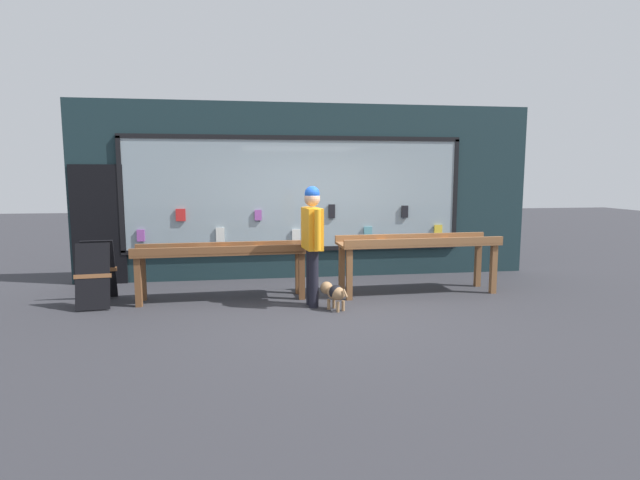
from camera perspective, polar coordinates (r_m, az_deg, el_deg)
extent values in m
plane|color=#2D2D33|center=(7.24, 1.30, -7.93)|extent=(40.00, 40.00, 0.00)
cube|color=#192D33|center=(9.36, -1.20, 5.55)|extent=(8.49, 0.20, 3.22)
cube|color=#8C9EA8|center=(9.20, -2.75, 5.27)|extent=(6.15, 0.03, 2.03)
cube|color=black|center=(9.22, -2.79, 11.60)|extent=(6.23, 0.06, 0.08)
cube|color=black|center=(9.29, -2.72, -1.01)|extent=(6.23, 0.06, 0.08)
cube|color=black|center=(9.40, -21.82, 4.79)|extent=(0.08, 0.06, 2.03)
cube|color=black|center=(9.99, 15.16, 5.19)|extent=(0.08, 0.06, 2.03)
cube|color=#994CA5|center=(9.35, -19.80, 0.49)|extent=(0.13, 0.03, 0.21)
cube|color=red|center=(9.20, -15.64, 2.77)|extent=(0.17, 0.03, 0.22)
cube|color=silver|center=(9.18, -11.34, 0.59)|extent=(0.15, 0.03, 0.25)
cube|color=#994CA5|center=(9.14, -7.09, 2.84)|extent=(0.13, 0.03, 0.19)
cube|color=silver|center=(9.22, -2.76, 0.60)|extent=(0.15, 0.03, 0.21)
cube|color=black|center=(9.27, 1.35, 3.31)|extent=(0.12, 0.03, 0.25)
cube|color=#5999A5|center=(9.45, 5.49, 0.86)|extent=(0.15, 0.03, 0.22)
cube|color=black|center=(9.61, 9.66, 3.22)|extent=(0.13, 0.03, 0.23)
cube|color=yellow|center=(9.88, 13.34, 1.02)|extent=(0.16, 0.03, 0.23)
cube|color=black|center=(9.53, -24.01, 1.57)|extent=(0.90, 0.04, 2.10)
cube|color=brown|center=(7.76, -20.06, -4.57)|extent=(0.09, 0.09, 0.73)
cube|color=brown|center=(7.73, -2.10, -4.16)|extent=(0.09, 0.09, 0.73)
cube|color=brown|center=(8.15, -19.61, -4.00)|extent=(0.09, 0.09, 0.73)
cube|color=brown|center=(8.12, -2.51, -3.61)|extent=(0.09, 0.09, 0.73)
cube|color=brown|center=(7.78, -11.15, -1.36)|extent=(2.63, 0.65, 0.04)
cube|color=brown|center=(7.53, -11.18, -1.19)|extent=(2.61, 0.15, 0.12)
cube|color=brown|center=(8.02, -11.15, -0.67)|extent=(2.61, 0.15, 0.12)
cube|color=#2659B2|center=(7.92, -19.77, -1.28)|extent=(0.18, 0.21, 0.02)
cube|color=#5999A5|center=(7.91, -17.56, -1.22)|extent=(0.16, 0.20, 0.02)
cube|color=orange|center=(7.68, -15.34, -1.33)|extent=(0.20, 0.23, 0.03)
cube|color=silver|center=(7.87, -13.12, -1.10)|extent=(0.14, 0.20, 0.02)
cube|color=orange|center=(7.88, -10.97, -1.00)|extent=(0.19, 0.24, 0.03)
cube|color=#5999A5|center=(7.74, -8.78, -1.09)|extent=(0.15, 0.19, 0.03)
cube|color=orange|center=(7.91, -7.02, -0.88)|extent=(0.15, 0.22, 0.03)
cube|color=silver|center=(7.68, -4.94, -1.12)|extent=(0.16, 0.20, 0.02)
cube|color=silver|center=(7.95, -2.81, -0.78)|extent=(0.16, 0.21, 0.03)
cube|color=brown|center=(7.70, 3.36, -3.95)|extent=(0.09, 0.09, 0.80)
cube|color=brown|center=(8.60, 19.20, -3.15)|extent=(0.09, 0.09, 0.80)
cube|color=brown|center=(8.19, 2.50, -3.25)|extent=(0.09, 0.09, 0.80)
cube|color=brown|center=(9.04, 17.59, -2.58)|extent=(0.09, 0.09, 0.80)
cube|color=brown|center=(8.24, 11.13, -0.37)|extent=(2.64, 0.77, 0.04)
cube|color=brown|center=(7.95, 11.95, -0.24)|extent=(2.61, 0.15, 0.12)
cube|color=brown|center=(8.51, 10.37, 0.31)|extent=(2.61, 0.15, 0.12)
cube|color=silver|center=(7.76, 3.57, -0.51)|extent=(0.17, 0.21, 0.02)
cube|color=orange|center=(8.24, 7.11, -0.05)|extent=(0.15, 0.20, 0.03)
cube|color=silver|center=(8.32, 10.73, -0.04)|extent=(0.20, 0.24, 0.03)
cube|color=orange|center=(8.67, 14.29, 0.13)|extent=(0.18, 0.22, 0.02)
cube|color=#338C4C|center=(8.56, 18.69, -0.09)|extent=(0.13, 0.21, 0.03)
cylinder|color=black|center=(7.25, -0.72, -4.45)|extent=(0.14, 0.14, 0.85)
cylinder|color=black|center=(7.41, -1.05, -4.20)|extent=(0.14, 0.14, 0.85)
cube|color=orange|center=(7.22, -0.90, 1.31)|extent=(0.28, 0.50, 0.60)
cylinder|color=orange|center=(6.93, -0.28, 1.18)|extent=(0.09, 0.09, 0.57)
cylinder|color=orange|center=(7.50, -1.47, 1.66)|extent=(0.09, 0.09, 0.57)
sphere|color=tan|center=(7.18, -0.91, 4.76)|extent=(0.23, 0.23, 0.23)
sphere|color=blue|center=(7.18, -0.91, 5.31)|extent=(0.22, 0.22, 0.22)
ellipsoid|color=#99724C|center=(7.14, 1.83, -6.07)|extent=(0.34, 0.38, 0.20)
ellipsoid|color=black|center=(7.14, 1.84, -6.00)|extent=(0.28, 0.28, 0.21)
sphere|color=#99724C|center=(7.28, 0.75, -5.48)|extent=(0.18, 0.18, 0.18)
cylinder|color=#99724C|center=(7.00, 2.91, -6.11)|extent=(0.08, 0.09, 0.12)
cylinder|color=#99724C|center=(7.29, 1.60, -7.22)|extent=(0.04, 0.04, 0.15)
cylinder|color=#99724C|center=(7.22, 1.00, -7.36)|extent=(0.04, 0.04, 0.15)
cylinder|color=#99724C|center=(7.15, 2.66, -7.52)|extent=(0.04, 0.04, 0.15)
cylinder|color=#99724C|center=(7.08, 2.06, -7.66)|extent=(0.04, 0.04, 0.15)
cube|color=black|center=(7.85, -24.54, -3.79)|extent=(0.48, 0.33, 0.93)
cube|color=brown|center=(7.85, -24.54, -3.79)|extent=(0.50, 0.10, 0.07)
cube|color=black|center=(8.36, -23.90, -3.11)|extent=(0.48, 0.33, 0.93)
cube|color=brown|center=(8.36, -23.90, -3.11)|extent=(0.50, 0.10, 0.07)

